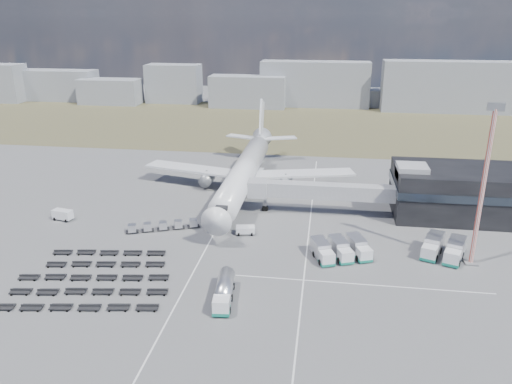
# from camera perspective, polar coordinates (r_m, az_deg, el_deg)

# --- Properties ---
(ground) EXTENTS (420.00, 420.00, 0.00)m
(ground) POSITION_cam_1_polar(r_m,az_deg,el_deg) (89.52, -4.60, -6.76)
(ground) COLOR #565659
(ground) RESTS_ON ground
(grass_strip) EXTENTS (420.00, 90.00, 0.01)m
(grass_strip) POSITION_cam_1_polar(r_m,az_deg,el_deg) (193.06, 2.58, 7.81)
(grass_strip) COLOR #4E442F
(grass_strip) RESTS_ON ground
(lane_markings) EXTENTS (47.12, 110.00, 0.01)m
(lane_markings) POSITION_cam_1_polar(r_m,az_deg,el_deg) (90.69, 1.89, -6.33)
(lane_markings) COLOR silver
(lane_markings) RESTS_ON ground
(terminal) EXTENTS (30.40, 16.40, 11.00)m
(terminal) POSITION_cam_1_polar(r_m,az_deg,el_deg) (111.58, 22.99, 0.05)
(terminal) COLOR black
(terminal) RESTS_ON ground
(jet_bridge) EXTENTS (30.30, 3.80, 7.05)m
(jet_bridge) POSITION_cam_1_polar(r_m,az_deg,el_deg) (104.42, 6.34, 0.15)
(jet_bridge) COLOR #939399
(jet_bridge) RESTS_ON ground
(airliner) EXTENTS (51.59, 64.53, 17.62)m
(airliner) POSITION_cam_1_polar(r_m,az_deg,el_deg) (117.13, -1.22, 2.58)
(airliner) COLOR silver
(airliner) RESTS_ON ground
(skyline) EXTENTS (299.46, 24.70, 21.18)m
(skyline) POSITION_cam_1_polar(r_m,az_deg,el_deg) (227.57, 3.94, 11.82)
(skyline) COLOR gray
(skyline) RESTS_ON ground
(fuel_tanker) EXTENTS (3.36, 9.78, 3.10)m
(fuel_tanker) POSITION_cam_1_polar(r_m,az_deg,el_deg) (74.55, -3.68, -11.22)
(fuel_tanker) COLOR silver
(fuel_tanker) RESTS_ON ground
(pushback_tug) EXTENTS (3.82, 2.53, 1.57)m
(pushback_tug) POSITION_cam_1_polar(r_m,az_deg,el_deg) (95.56, -1.22, -4.39)
(pushback_tug) COLOR silver
(pushback_tug) RESTS_ON ground
(utility_van) EXTENTS (4.30, 2.54, 2.17)m
(utility_van) POSITION_cam_1_polar(r_m,az_deg,el_deg) (109.17, -21.23, -2.47)
(utility_van) COLOR silver
(utility_van) RESTS_ON ground
(catering_truck) EXTENTS (2.72, 6.21, 2.81)m
(catering_truck) POSITION_cam_1_polar(r_m,az_deg,el_deg) (124.09, 0.25, 1.71)
(catering_truck) COLOR silver
(catering_truck) RESTS_ON ground
(service_trucks_near) EXTENTS (10.90, 9.60, 2.76)m
(service_trucks_near) POSITION_cam_1_polar(r_m,az_deg,el_deg) (87.85, 9.64, -6.45)
(service_trucks_near) COLOR silver
(service_trucks_near) RESTS_ON ground
(service_trucks_far) EXTENTS (8.62, 9.32, 3.03)m
(service_trucks_far) POSITION_cam_1_polar(r_m,az_deg,el_deg) (92.49, 20.65, -6.02)
(service_trucks_far) COLOR silver
(service_trucks_far) RESTS_ON ground
(uld_row) EXTENTS (13.76, 6.48, 1.56)m
(uld_row) POSITION_cam_1_polar(r_m,az_deg,el_deg) (98.79, -10.58, -3.82)
(uld_row) COLOR black
(uld_row) RESTS_ON ground
(baggage_dollies) EXTENTS (25.96, 21.84, 0.74)m
(baggage_dollies) POSITION_cam_1_polar(r_m,az_deg,el_deg) (84.11, -18.11, -9.33)
(baggage_dollies) COLOR black
(baggage_dollies) RESTS_ON ground
(floodlight_mast) EXTENTS (2.59, 2.10, 27.19)m
(floodlight_mast) POSITION_cam_1_polar(r_m,az_deg,el_deg) (87.59, 24.51, 0.48)
(floodlight_mast) COLOR #A82A1B
(floodlight_mast) RESTS_ON ground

